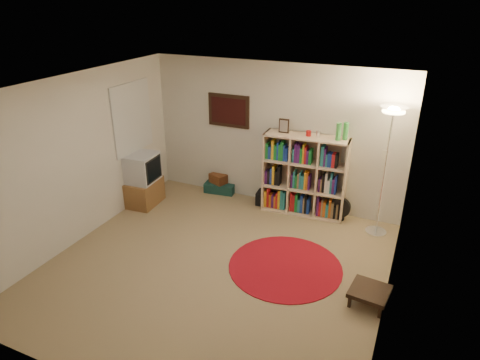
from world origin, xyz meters
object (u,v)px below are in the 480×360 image
Objects in this scene: side_table at (370,292)px; tv_stand at (144,180)px; bookshelf at (303,176)px; floor_lamp at (391,130)px; suitcase at (221,187)px; floor_fan at (340,208)px.

tv_stand is at bearing 164.84° from side_table.
bookshelf is 1.67m from floor_lamp.
suitcase is at bearing 41.64° from tv_stand.
suitcase is (-1.65, 0.17, -0.58)m from bookshelf.
floor_fan is 2.12m from side_table.
side_table is (0.16, -1.77, -1.53)m from floor_lamp.
floor_fan is 0.82× the size of side_table.
suitcase is at bearing 172.88° from floor_lamp.
suitcase is (-2.95, 0.37, -1.61)m from floor_lamp.
floor_lamp is 1.64m from floor_fan.
floor_fan is at bearing -3.67° from bookshelf.
side_table reaches higher than suitcase.
floor_lamp is 3.38× the size of suitcase.
floor_fan reaches higher than suitcase.
floor_lamp is 4.20m from tv_stand.
floor_lamp reaches higher than suitcase.
bookshelf is 2.50m from side_table.
side_table is (4.11, -1.11, -0.28)m from tv_stand.
side_table is (0.79, -1.96, -0.03)m from floor_fan.
bookshelf is 2.80m from tv_stand.
floor_lamp is at bearing -18.33° from floor_fan.
bookshelf reaches higher than side_table.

